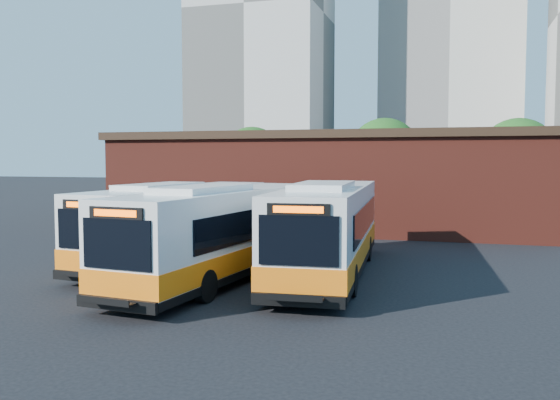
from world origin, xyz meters
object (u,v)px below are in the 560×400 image
(bus_midwest, at_px, (180,226))
(bus_mideast, at_px, (224,236))
(bus_east, at_px, (329,232))
(transit_worker, at_px, (209,273))

(bus_midwest, height_order, bus_mideast, bus_mideast)
(bus_midwest, bearing_deg, bus_mideast, -36.45)
(bus_east, relative_size, transit_worker, 8.25)
(transit_worker, bearing_deg, bus_mideast, 19.05)
(bus_mideast, distance_m, transit_worker, 3.28)
(bus_mideast, relative_size, transit_worker, 8.10)
(bus_midwest, xyz_separation_m, bus_mideast, (3.37, -3.05, 0.04))
(bus_midwest, height_order, bus_east, bus_east)
(bus_mideast, height_order, bus_east, bus_east)
(bus_east, bearing_deg, bus_midwest, 167.79)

